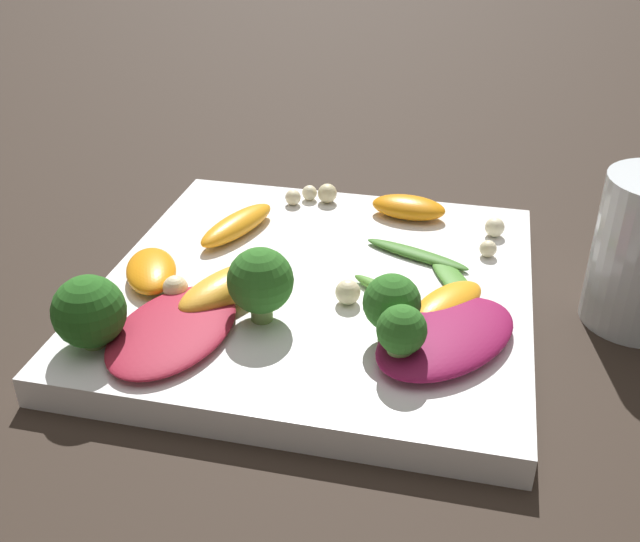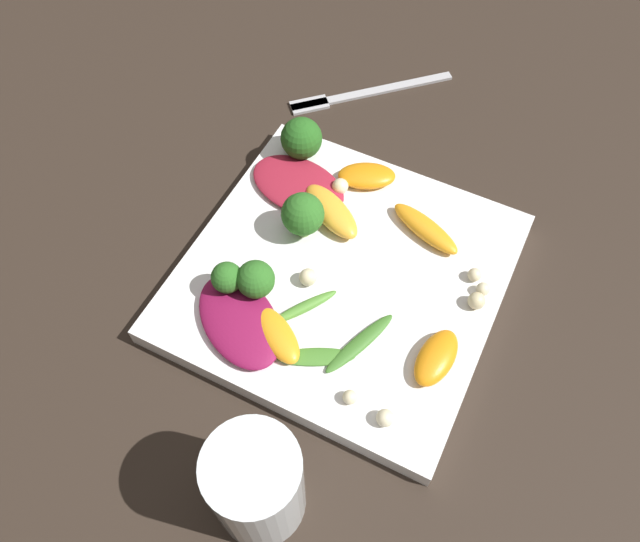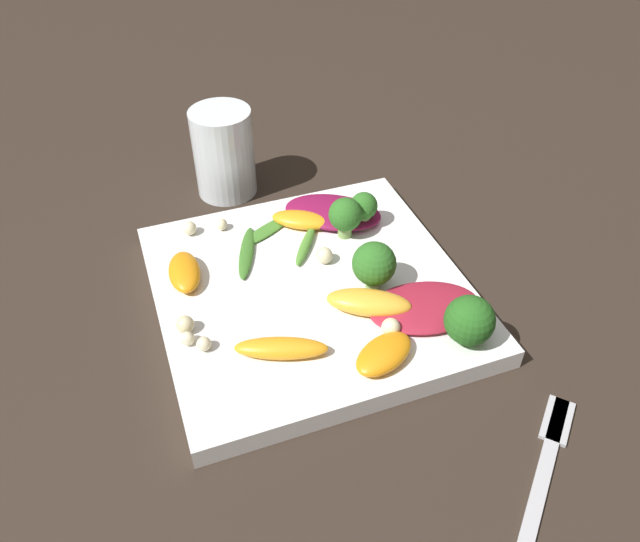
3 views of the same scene
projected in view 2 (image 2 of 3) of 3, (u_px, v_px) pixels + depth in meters
name	position (u px, v px, depth m)	size (l,w,h in m)	color
ground_plane	(343.00, 282.00, 0.60)	(2.40, 2.40, 0.00)	#2D231C
plate	(343.00, 277.00, 0.59)	(0.29, 0.29, 0.02)	white
drinking_glass	(257.00, 485.00, 0.45)	(0.07, 0.07, 0.10)	white
fork	(354.00, 94.00, 0.73)	(0.16, 0.15, 0.01)	#B2B2B7
radicchio_leaf_0	(298.00, 185.00, 0.63)	(0.11, 0.08, 0.01)	maroon
radicchio_leaf_1	(240.00, 320.00, 0.55)	(0.12, 0.11, 0.01)	maroon
orange_segment_0	(331.00, 211.00, 0.61)	(0.08, 0.06, 0.02)	#FCAD33
orange_segment_1	(436.00, 358.00, 0.53)	(0.04, 0.06, 0.02)	orange
orange_segment_2	(425.00, 228.00, 0.60)	(0.08, 0.05, 0.02)	orange
orange_segment_3	(367.00, 176.00, 0.64)	(0.07, 0.06, 0.02)	orange
orange_segment_4	(277.00, 335.00, 0.54)	(0.07, 0.06, 0.01)	orange
broccoli_floret_0	(303.00, 215.00, 0.58)	(0.04, 0.04, 0.05)	#7A9E51
broccoli_floret_1	(301.00, 139.00, 0.64)	(0.04, 0.04, 0.05)	#7A9E51
broccoli_floret_2	(256.00, 280.00, 0.55)	(0.03, 0.03, 0.04)	#7A9E51
broccoli_floret_3	(227.00, 279.00, 0.55)	(0.03, 0.03, 0.04)	#84AD5B
arugula_sprig_0	(304.00, 307.00, 0.56)	(0.05, 0.06, 0.01)	#518E33
arugula_sprig_1	(360.00, 343.00, 0.54)	(0.04, 0.08, 0.01)	#3D7528
arugula_sprig_2	(316.00, 357.00, 0.53)	(0.07, 0.05, 0.00)	#47842D
macadamia_nut_0	(340.00, 186.00, 0.63)	(0.02, 0.02, 0.02)	beige
macadamia_nut_1	(483.00, 289.00, 0.57)	(0.01, 0.01, 0.01)	beige
macadamia_nut_2	(475.00, 275.00, 0.57)	(0.01, 0.01, 0.01)	beige
macadamia_nut_3	(308.00, 277.00, 0.57)	(0.02, 0.02, 0.02)	beige
macadamia_nut_4	(350.00, 397.00, 0.51)	(0.01, 0.01, 0.01)	beige
macadamia_nut_5	(477.00, 301.00, 0.56)	(0.02, 0.02, 0.02)	beige
macadamia_nut_6	(385.00, 418.00, 0.50)	(0.01, 0.01, 0.01)	beige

